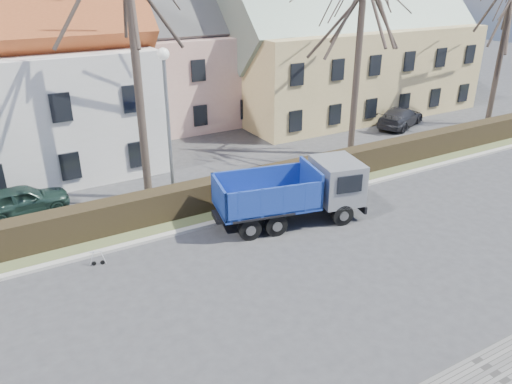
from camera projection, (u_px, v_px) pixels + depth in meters
ground at (284, 274)px, 17.41m from camera, size 120.00×120.00×0.00m
curb_far at (225, 220)px, 21.03m from camera, size 80.00×0.30×0.12m
grass_strip at (209, 206)px, 22.29m from camera, size 80.00×3.00×0.10m
hedge at (210, 195)px, 21.89m from camera, size 60.00×0.90×1.30m
building_pink at (174, 62)px, 33.40m from camera, size 10.80×8.80×8.00m
building_yellow at (343, 51)px, 36.37m from camera, size 18.80×10.80×8.50m
tree_1 at (136, 59)px, 20.63m from camera, size 9.20×9.20×12.65m
tree_2 at (358, 56)px, 26.42m from camera, size 8.00×8.00×11.00m
tree_3 at (502, 45)px, 31.98m from camera, size 7.60×7.60×10.45m
dump_truck at (285, 194)px, 20.48m from camera, size 6.75×3.63×2.56m
streetlight at (169, 132)px, 20.91m from camera, size 0.55×0.55×7.01m
cart_frame at (92, 258)px, 17.80m from camera, size 0.78×0.58×0.64m
parked_car_a at (22, 200)px, 21.44m from camera, size 3.88×1.70×1.30m
parked_car_b at (400, 117)px, 33.40m from camera, size 4.87×3.45×1.31m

